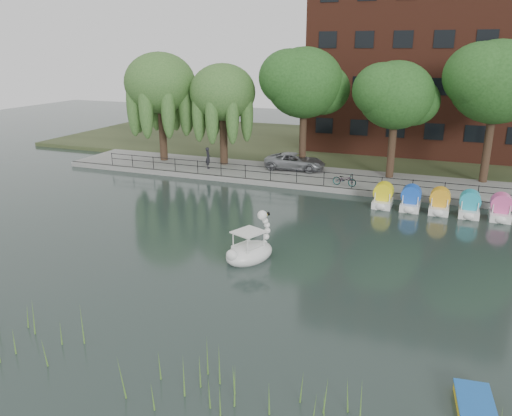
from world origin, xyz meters
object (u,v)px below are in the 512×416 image
Objects in this scene: pedestrian at (208,156)px; swan_boat at (250,249)px; bicycle at (345,179)px; yellow_rowboat at (475,407)px; minivan at (295,160)px.

swan_boat is (9.65, -14.76, -0.90)m from pedestrian.
bicycle is 0.86× the size of yellow_rowboat.
minivan is 5.83m from bicycle.
swan_boat is 12.35m from yellow_rowboat.
yellow_rowboat is (9.78, -7.53, -0.31)m from swan_boat.
pedestrian reaches higher than minivan.
minivan reaches higher than bicycle.
pedestrian is at bearing 103.68° from minivan.
swan_boat is (3.03, -16.92, -0.67)m from minivan.
minivan is 2.76× the size of pedestrian.
swan_boat is 1.54× the size of yellow_rowboat.
minivan is 3.18× the size of bicycle.
pedestrian is 17.66m from swan_boat.
bicycle is at bearing 104.27° from yellow_rowboat.
pedestrian is (-6.62, -2.15, 0.23)m from minivan.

